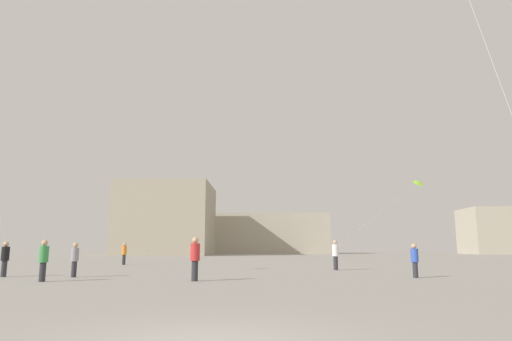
{
  "coord_description": "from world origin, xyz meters",
  "views": [
    {
      "loc": [
        1.12,
        -6.76,
        1.43
      ],
      "look_at": [
        0.0,
        14.14,
        5.03
      ],
      "focal_mm": 31.2,
      "sensor_mm": 36.0,
      "label": 1
    }
  ],
  "objects_px": {
    "kite_lime_diamond": "(417,184)",
    "building_left_hall": "(168,220)",
    "person_in_green": "(44,259)",
    "person_in_white": "(335,253)",
    "person_in_grey": "(75,258)",
    "building_centre_hall": "(270,234)",
    "person_in_black": "(5,257)",
    "person_in_red": "(195,257)",
    "person_in_blue": "(415,259)",
    "person_in_orange": "(124,253)"
  },
  "relations": [
    {
      "from": "person_in_red",
      "to": "person_in_grey",
      "type": "height_order",
      "value": "person_in_red"
    },
    {
      "from": "person_in_blue",
      "to": "person_in_grey",
      "type": "relative_size",
      "value": 0.97
    },
    {
      "from": "person_in_blue",
      "to": "person_in_green",
      "type": "height_order",
      "value": "person_in_green"
    },
    {
      "from": "person_in_white",
      "to": "kite_lime_diamond",
      "type": "distance_m",
      "value": 16.43
    },
    {
      "from": "person_in_red",
      "to": "building_centre_hall",
      "type": "relative_size",
      "value": 0.07
    },
    {
      "from": "building_centre_hall",
      "to": "person_in_white",
      "type": "bearing_deg",
      "value": -85.45
    },
    {
      "from": "person_in_red",
      "to": "building_left_hall",
      "type": "xyz_separation_m",
      "value": [
        -16.49,
        59.97,
        5.23
      ]
    },
    {
      "from": "person_in_white",
      "to": "kite_lime_diamond",
      "type": "height_order",
      "value": "kite_lime_diamond"
    },
    {
      "from": "person_in_grey",
      "to": "person_in_orange",
      "type": "bearing_deg",
      "value": -134.28
    },
    {
      "from": "person_in_orange",
      "to": "building_left_hall",
      "type": "bearing_deg",
      "value": -103.36
    },
    {
      "from": "person_in_white",
      "to": "person_in_blue",
      "type": "bearing_deg",
      "value": 1.71
    },
    {
      "from": "person_in_orange",
      "to": "kite_lime_diamond",
      "type": "xyz_separation_m",
      "value": [
        25.22,
        4.77,
        6.16
      ]
    },
    {
      "from": "person_in_red",
      "to": "building_centre_hall",
      "type": "height_order",
      "value": "building_centre_hall"
    },
    {
      "from": "building_left_hall",
      "to": "person_in_black",
      "type": "bearing_deg",
      "value": -83.33
    },
    {
      "from": "person_in_black",
      "to": "building_left_hall",
      "type": "distance_m",
      "value": 58.4
    },
    {
      "from": "person_in_grey",
      "to": "kite_lime_diamond",
      "type": "height_order",
      "value": "kite_lime_diamond"
    },
    {
      "from": "person_in_blue",
      "to": "building_left_hall",
      "type": "xyz_separation_m",
      "value": [
        -26.45,
        57.4,
        5.38
      ]
    },
    {
      "from": "person_in_blue",
      "to": "person_in_grey",
      "type": "xyz_separation_m",
      "value": [
        -16.19,
        -0.43,
        0.03
      ]
    },
    {
      "from": "building_centre_hall",
      "to": "person_in_blue",
      "type": "bearing_deg",
      "value": -83.75
    },
    {
      "from": "person_in_white",
      "to": "person_in_green",
      "type": "bearing_deg",
      "value": -73.56
    },
    {
      "from": "person_in_green",
      "to": "person_in_white",
      "type": "xyz_separation_m",
      "value": [
        13.38,
        10.14,
        0.08
      ]
    },
    {
      "from": "person_in_red",
      "to": "person_in_green",
      "type": "bearing_deg",
      "value": 164.88
    },
    {
      "from": "person_in_black",
      "to": "building_left_hall",
      "type": "bearing_deg",
      "value": 22.02
    },
    {
      "from": "person_in_green",
      "to": "building_centre_hall",
      "type": "height_order",
      "value": "building_centre_hall"
    },
    {
      "from": "person_in_grey",
      "to": "person_in_white",
      "type": "distance_m",
      "value": 15.23
    },
    {
      "from": "person_in_orange",
      "to": "person_in_black",
      "type": "distance_m",
      "value": 14.8
    },
    {
      "from": "person_in_orange",
      "to": "person_in_black",
      "type": "height_order",
      "value": "person_in_orange"
    },
    {
      "from": "person_in_black",
      "to": "person_in_white",
      "type": "distance_m",
      "value": 18.35
    },
    {
      "from": "kite_lime_diamond",
      "to": "person_in_black",
      "type": "bearing_deg",
      "value": -142.96
    },
    {
      "from": "person_in_red",
      "to": "person_in_black",
      "type": "xyz_separation_m",
      "value": [
        -9.74,
        2.2,
        -0.09
      ]
    },
    {
      "from": "building_centre_hall",
      "to": "person_in_orange",
      "type": "bearing_deg",
      "value": -99.56
    },
    {
      "from": "building_centre_hall",
      "to": "kite_lime_diamond",
      "type": "bearing_deg",
      "value": -75.78
    },
    {
      "from": "person_in_blue",
      "to": "person_in_white",
      "type": "xyz_separation_m",
      "value": [
        -2.86,
        6.92,
        0.15
      ]
    },
    {
      "from": "building_left_hall",
      "to": "person_in_red",
      "type": "bearing_deg",
      "value": -74.62
    },
    {
      "from": "person_in_white",
      "to": "building_centre_hall",
      "type": "bearing_deg",
      "value": 163.83
    },
    {
      "from": "person_in_white",
      "to": "building_centre_hall",
      "type": "xyz_separation_m",
      "value": [
        -5.59,
        70.15,
        3.2
      ]
    },
    {
      "from": "kite_lime_diamond",
      "to": "building_left_hall",
      "type": "bearing_deg",
      "value": 130.52
    },
    {
      "from": "person_in_green",
      "to": "building_left_hall",
      "type": "relative_size",
      "value": 0.1
    },
    {
      "from": "person_in_grey",
      "to": "kite_lime_diamond",
      "type": "relative_size",
      "value": 0.13
    },
    {
      "from": "person_in_red",
      "to": "person_in_white",
      "type": "distance_m",
      "value": 11.85
    },
    {
      "from": "person_in_blue",
      "to": "person_in_black",
      "type": "distance_m",
      "value": 19.7
    },
    {
      "from": "person_in_green",
      "to": "person_in_black",
      "type": "relative_size",
      "value": 1.02
    },
    {
      "from": "person_in_black",
      "to": "person_in_blue",
      "type": "bearing_deg",
      "value": -73.58
    },
    {
      "from": "person_in_blue",
      "to": "person_in_orange",
      "type": "bearing_deg",
      "value": -140.22
    },
    {
      "from": "person_in_blue",
      "to": "person_in_black",
      "type": "bearing_deg",
      "value": -101.95
    },
    {
      "from": "person_in_black",
      "to": "person_in_red",
      "type": "bearing_deg",
      "value": -87.39
    },
    {
      "from": "person_in_green",
      "to": "person_in_grey",
      "type": "xyz_separation_m",
      "value": [
        0.04,
        2.79,
        -0.05
      ]
    },
    {
      "from": "building_centre_hall",
      "to": "person_in_grey",
      "type": "bearing_deg",
      "value": -95.71
    },
    {
      "from": "person_in_blue",
      "to": "person_in_grey",
      "type": "distance_m",
      "value": 16.2
    },
    {
      "from": "person_in_green",
      "to": "person_in_black",
      "type": "height_order",
      "value": "person_in_green"
    }
  ]
}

